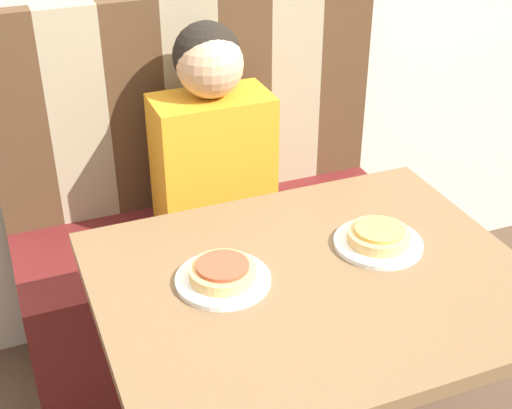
# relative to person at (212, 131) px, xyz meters

# --- Properties ---
(booth_seat) EXTENTS (1.19, 0.48, 0.50)m
(booth_seat) POSITION_rel_person_xyz_m (0.00, -0.00, -0.56)
(booth_seat) COLOR #5B1919
(booth_seat) RESTS_ON ground_plane
(booth_backrest) EXTENTS (1.19, 0.07, 0.65)m
(booth_backrest) POSITION_rel_person_xyz_m (-0.00, 0.20, 0.01)
(booth_backrest) COLOR #4C331E
(booth_backrest) RESTS_ON booth_seat
(dining_table) EXTENTS (0.91, 0.73, 0.75)m
(dining_table) POSITION_rel_person_xyz_m (0.00, -0.67, -0.16)
(dining_table) COLOR brown
(dining_table) RESTS_ON ground_plane
(person) EXTENTS (0.33, 0.21, 0.62)m
(person) POSITION_rel_person_xyz_m (0.00, 0.00, 0.00)
(person) COLOR orange
(person) RESTS_ON booth_seat
(plate_left) EXTENTS (0.20, 0.20, 0.01)m
(plate_left) POSITION_rel_person_xyz_m (-0.19, -0.62, -0.05)
(plate_left) COLOR white
(plate_left) RESTS_ON dining_table
(plate_right) EXTENTS (0.20, 0.20, 0.01)m
(plate_right) POSITION_rel_person_xyz_m (0.19, -0.62, -0.05)
(plate_right) COLOR white
(plate_right) RESTS_ON dining_table
(pizza_left) EXTENTS (0.14, 0.14, 0.03)m
(pizza_left) POSITION_rel_person_xyz_m (-0.19, -0.62, -0.03)
(pizza_left) COLOR tan
(pizza_left) RESTS_ON plate_left
(pizza_right) EXTENTS (0.14, 0.14, 0.03)m
(pizza_right) POSITION_rel_person_xyz_m (0.19, -0.62, -0.03)
(pizza_right) COLOR tan
(pizza_right) RESTS_ON plate_right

